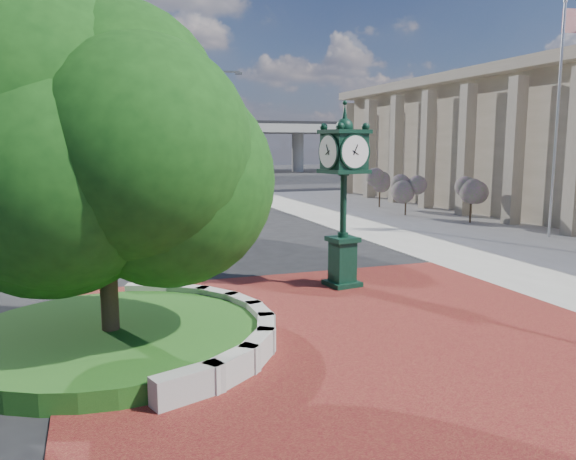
# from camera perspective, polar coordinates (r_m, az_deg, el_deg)

# --- Properties ---
(ground) EXTENTS (200.00, 200.00, 0.00)m
(ground) POSITION_cam_1_polar(r_m,az_deg,el_deg) (13.49, 4.57, -9.35)
(ground) COLOR black
(ground) RESTS_ON ground
(plaza) EXTENTS (12.00, 12.00, 0.04)m
(plaza) POSITION_cam_1_polar(r_m,az_deg,el_deg) (12.62, 6.43, -10.56)
(plaza) COLOR maroon
(plaza) RESTS_ON ground
(sidewalk) EXTENTS (20.00, 50.00, 0.04)m
(sidewalk) POSITION_cam_1_polar(r_m,az_deg,el_deg) (30.65, 24.79, 0.09)
(sidewalk) COLOR #9E9B93
(sidewalk) RESTS_ON ground
(planter_wall) EXTENTS (2.96, 6.77, 0.54)m
(planter_wall) POSITION_cam_1_polar(r_m,az_deg,el_deg) (12.60, -6.91, -9.40)
(planter_wall) COLOR #9E9B93
(planter_wall) RESTS_ON ground
(grass_bed) EXTENTS (6.10, 6.10, 0.40)m
(grass_bed) POSITION_cam_1_polar(r_m,az_deg,el_deg) (12.37, -17.50, -10.44)
(grass_bed) COLOR #174012
(grass_bed) RESTS_ON ground
(overpass) EXTENTS (90.00, 12.00, 7.50)m
(overpass) POSITION_cam_1_polar(r_m,az_deg,el_deg) (81.90, -16.05, 9.99)
(overpass) COLOR #9E9B93
(overpass) RESTS_ON ground
(tree_planter) EXTENTS (5.20, 5.20, 6.33)m
(tree_planter) POSITION_cam_1_polar(r_m,az_deg,el_deg) (11.73, -18.29, 6.08)
(tree_planter) COLOR #38281C
(tree_planter) RESTS_ON ground
(tree_street) EXTENTS (4.40, 4.40, 5.45)m
(tree_street) POSITION_cam_1_polar(r_m,az_deg,el_deg) (29.76, -17.05, 6.50)
(tree_street) COLOR #38281C
(tree_street) RESTS_ON ground
(post_clock) EXTENTS (1.25, 1.25, 5.31)m
(post_clock) POSITION_cam_1_polar(r_m,az_deg,el_deg) (16.28, 5.67, 4.23)
(post_clock) COLOR black
(post_clock) RESTS_ON ground
(parked_car) EXTENTS (2.42, 4.90, 1.61)m
(parked_car) POSITION_cam_1_polar(r_m,az_deg,el_deg) (49.29, -13.01, 4.53)
(parked_car) COLOR #4E0B15
(parked_car) RESTS_ON ground
(flagpole_a) EXTENTS (1.61, 0.25, 10.31)m
(flagpole_a) POSITION_cam_1_polar(r_m,az_deg,el_deg) (27.77, 25.67, 10.14)
(flagpole_a) COLOR silver
(flagpole_a) RESTS_ON ground
(street_lamp_near) EXTENTS (1.98, 0.83, 9.10)m
(street_lamp_near) POSITION_cam_1_polar(r_m,az_deg,el_deg) (39.37, -7.17, 10.30)
(street_lamp_near) COLOR slate
(street_lamp_near) RESTS_ON ground
(street_lamp_far) EXTENTS (1.84, 0.65, 8.37)m
(street_lamp_far) POSITION_cam_1_polar(r_m,az_deg,el_deg) (51.65, -16.95, 9.12)
(street_lamp_far) COLOR slate
(street_lamp_far) RESTS_ON ground
(shrub_near) EXTENTS (1.20, 1.20, 2.20)m
(shrub_near) POSITION_cam_1_polar(r_m,az_deg,el_deg) (31.40, 18.13, 3.54)
(shrub_near) COLOR #38281C
(shrub_near) RESTS_ON ground
(shrub_mid) EXTENTS (1.20, 1.20, 2.20)m
(shrub_mid) POSITION_cam_1_polar(r_m,az_deg,el_deg) (33.71, 11.90, 4.10)
(shrub_mid) COLOR #38281C
(shrub_mid) RESTS_ON ground
(shrub_far) EXTENTS (1.20, 1.20, 2.20)m
(shrub_far) POSITION_cam_1_polar(r_m,az_deg,el_deg) (37.82, 9.31, 4.65)
(shrub_far) COLOR #38281C
(shrub_far) RESTS_ON ground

